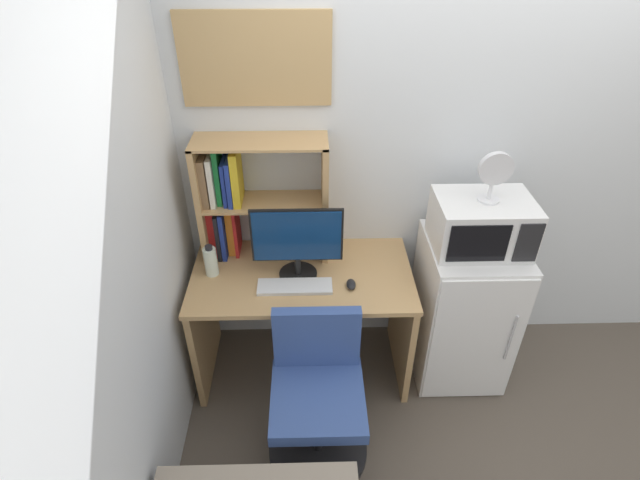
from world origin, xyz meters
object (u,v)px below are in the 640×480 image
object	(u,v)px
keyboard	(295,287)
desk_chair	(318,400)
monitor	(297,241)
microwave	(482,224)
desk_fan	(495,174)
hutch_bookshelf	(242,197)
computer_mouse	(351,284)
wall_corkboard	(255,60)
mini_fridge	(463,309)
water_bottle	(211,261)

from	to	relation	value
keyboard	desk_chair	xyz separation A→B (m)	(0.11, -0.43, -0.40)
monitor	microwave	world-z (taller)	microwave
desk_fan	desk_chair	xyz separation A→B (m)	(-0.89, -0.55, -1.01)
hutch_bookshelf	computer_mouse	xyz separation A→B (m)	(0.59, -0.34, -0.35)
monitor	desk_chair	size ratio (longest dim) A/B	0.57
hutch_bookshelf	wall_corkboard	size ratio (longest dim) A/B	0.95
hutch_bookshelf	mini_fridge	bearing A→B (deg)	-9.68
monitor	computer_mouse	bearing A→B (deg)	-21.02
monitor	wall_corkboard	distance (m)	0.93
keyboard	water_bottle	xyz separation A→B (m)	(-0.46, 0.14, 0.08)
computer_mouse	water_bottle	size ratio (longest dim) A/B	0.45
monitor	water_bottle	bearing A→B (deg)	177.10
keyboard	mini_fridge	xyz separation A→B (m)	(0.99, 0.13, -0.31)
monitor	mini_fridge	world-z (taller)	monitor
water_bottle	hutch_bookshelf	bearing A→B (deg)	49.96
keyboard	water_bottle	bearing A→B (deg)	163.63
mini_fridge	wall_corkboard	xyz separation A→B (m)	(-1.16, 0.32, 1.37)
hutch_bookshelf	water_bottle	xyz separation A→B (m)	(-0.17, -0.21, -0.28)
mini_fridge	desk_fan	bearing A→B (deg)	-27.75
hutch_bookshelf	desk_fan	size ratio (longest dim) A/B	2.61
hutch_bookshelf	desk_chair	bearing A→B (deg)	-62.63
water_bottle	wall_corkboard	world-z (taller)	wall_corkboard
microwave	keyboard	bearing A→B (deg)	-172.65
water_bottle	desk_chair	size ratio (longest dim) A/B	0.22
microwave	desk_fan	size ratio (longest dim) A/B	1.84
mini_fridge	computer_mouse	bearing A→B (deg)	-169.84
desk_fan	wall_corkboard	size ratio (longest dim) A/B	0.36
hutch_bookshelf	computer_mouse	size ratio (longest dim) A/B	8.27
water_bottle	mini_fridge	size ratio (longest dim) A/B	0.20
keyboard	water_bottle	distance (m)	0.49
desk_fan	keyboard	bearing A→B (deg)	-173.00
desk_fan	wall_corkboard	distance (m)	1.30
water_bottle	desk_chair	world-z (taller)	water_bottle
water_bottle	wall_corkboard	bearing A→B (deg)	46.55
monitor	water_bottle	distance (m)	0.50
keyboard	desk_chair	world-z (taller)	desk_chair
water_bottle	microwave	distance (m)	1.47
hutch_bookshelf	desk_chair	distance (m)	1.16
desk_chair	computer_mouse	bearing A→B (deg)	66.00
microwave	desk_chair	distance (m)	1.26
monitor	desk_chair	distance (m)	0.83
water_bottle	wall_corkboard	size ratio (longest dim) A/B	0.26
hutch_bookshelf	desk_fan	xyz separation A→B (m)	(1.28, -0.22, 0.24)
computer_mouse	mini_fridge	size ratio (longest dim) A/B	0.09
desk_fan	wall_corkboard	world-z (taller)	wall_corkboard
microwave	desk_fan	bearing A→B (deg)	-48.08
hutch_bookshelf	desk_chair	world-z (taller)	hutch_bookshelf
monitor	microwave	distance (m)	0.98
desk_chair	wall_corkboard	size ratio (longest dim) A/B	1.14
hutch_bookshelf	monitor	bearing A→B (deg)	-37.41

